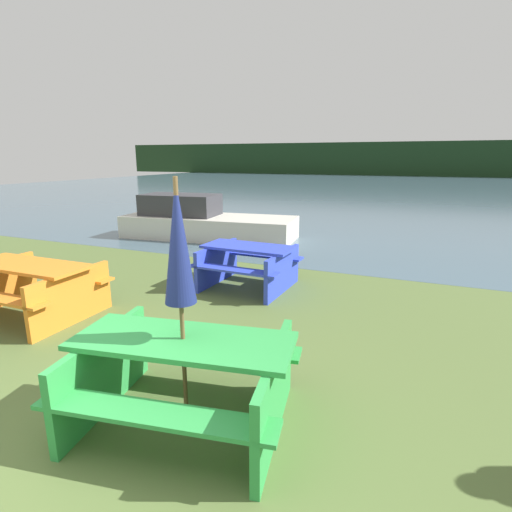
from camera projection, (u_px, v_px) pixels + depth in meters
name	position (u px, v px, depth m)	size (l,w,h in m)	color
ground_plane	(27.00, 492.00, 2.71)	(60.00, 60.00, 0.00)	#516633
water	(394.00, 187.00, 30.50)	(60.00, 50.00, 0.00)	#425B6B
far_treeline	(409.00, 159.00, 47.89)	(80.00, 1.60, 4.00)	#193319
picnic_table_green	(184.00, 371.00, 3.35)	(2.03, 1.67, 0.76)	green
picnic_table_orange	(30.00, 284.00, 5.64)	(1.84, 1.40, 0.76)	orange
picnic_table_blue	(248.00, 262.00, 6.89)	(1.60, 1.44, 0.74)	blue
umbrella_navy	(178.00, 244.00, 3.08)	(0.25, 0.25, 2.08)	brown
boat	(203.00, 222.00, 11.19)	(4.93, 2.11, 1.20)	beige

